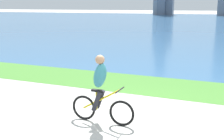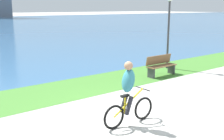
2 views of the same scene
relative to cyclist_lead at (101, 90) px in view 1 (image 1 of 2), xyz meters
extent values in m
plane|color=#B2AFA8|center=(0.46, 0.28, -0.83)|extent=(300.00, 300.00, 0.00)
cube|color=#478433|center=(0.46, 3.73, -0.83)|extent=(120.00, 2.56, 0.01)
cube|color=#386693|center=(0.46, 47.92, -0.83)|extent=(300.00, 85.82, 0.00)
torus|color=black|center=(0.54, 0.00, -0.52)|extent=(0.63, 0.06, 0.63)
torus|color=black|center=(-0.46, 0.00, -0.52)|extent=(0.63, 0.06, 0.63)
cylinder|color=gold|center=(0.01, 0.00, -0.24)|extent=(0.97, 0.04, 0.60)
cylinder|color=gold|center=(-0.11, 0.00, -0.29)|extent=(0.04, 0.04, 0.46)
cube|color=black|center=(-0.11, 0.00, -0.03)|extent=(0.24, 0.10, 0.05)
cylinder|color=black|center=(0.49, 0.00, 0.05)|extent=(0.03, 0.52, 0.03)
ellipsoid|color=teal|center=(-0.01, 0.00, 0.35)|extent=(0.40, 0.36, 0.65)
sphere|color=#A57A59|center=(-0.01, 0.00, 0.73)|extent=(0.22, 0.22, 0.22)
cylinder|color=#26262D|center=(-0.06, 0.10, -0.27)|extent=(0.27, 0.11, 0.49)
cylinder|color=#26262D|center=(-0.06, -0.10, -0.27)|extent=(0.27, 0.11, 0.49)
camera|label=1|loc=(2.77, -6.00, 1.96)|focal=46.36mm
camera|label=2|loc=(-4.37, -5.03, 2.14)|focal=44.12mm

